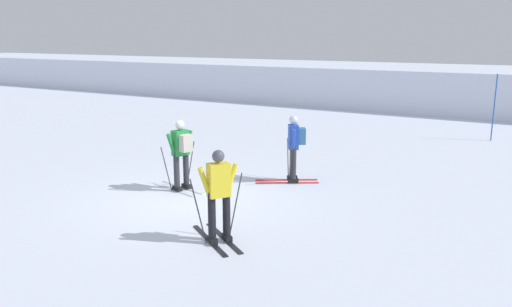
# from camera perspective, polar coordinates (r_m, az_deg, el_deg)

# --- Properties ---
(ground_plane) EXTENTS (120.00, 120.00, 0.00)m
(ground_plane) POSITION_cam_1_polar(r_m,az_deg,el_deg) (11.89, -7.43, -4.96)
(ground_plane) COLOR silver
(far_snow_ridge) EXTENTS (80.00, 7.80, 2.04)m
(far_snow_ridge) POSITION_cam_1_polar(r_m,az_deg,el_deg) (29.15, 16.39, 7.27)
(far_snow_ridge) COLOR silver
(far_snow_ridge) RESTS_ON ground
(skier_yellow) EXTENTS (1.53, 1.21, 1.71)m
(skier_yellow) POSITION_cam_1_polar(r_m,az_deg,el_deg) (9.09, -4.17, -4.48)
(skier_yellow) COLOR black
(skier_yellow) RESTS_ON ground
(skier_green) EXTENTS (1.64, 0.98, 1.71)m
(skier_green) POSITION_cam_1_polar(r_m,az_deg,el_deg) (12.27, -8.31, 0.20)
(skier_green) COLOR silver
(skier_green) RESTS_ON ground
(skier_blue) EXTENTS (1.56, 1.15, 1.71)m
(skier_blue) POSITION_cam_1_polar(r_m,az_deg,el_deg) (12.90, 4.26, 0.93)
(skier_blue) COLOR red
(skier_blue) RESTS_ON ground
(trail_marker_pole) EXTENTS (0.04, 0.04, 2.36)m
(trail_marker_pole) POSITION_cam_1_polar(r_m,az_deg,el_deg) (19.89, 24.98, 4.65)
(trail_marker_pole) COLOR #1E56AD
(trail_marker_pole) RESTS_ON ground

